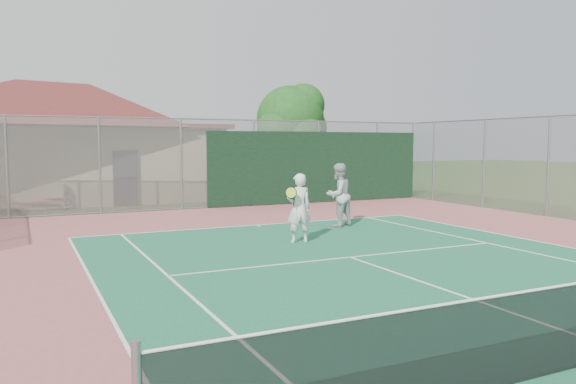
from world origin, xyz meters
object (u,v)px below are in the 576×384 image
object	(u,v)px
clubhouse	(60,131)
player_white_front	(299,208)
bleachers	(32,196)
player_grey_back	(338,196)
tree	(292,122)

from	to	relation	value
clubhouse	player_white_front	xyz separation A→B (m)	(4.70, -15.04, -2.23)
clubhouse	bleachers	world-z (taller)	clubhouse
player_grey_back	tree	bearing A→B (deg)	-123.99
bleachers	player_grey_back	world-z (taller)	player_grey_back
tree	player_white_front	world-z (taller)	tree
tree	player_grey_back	xyz separation A→B (m)	(-3.26, -9.90, -2.61)
player_white_front	player_grey_back	size ratio (longest dim) A/B	0.92
clubhouse	tree	xyz separation A→B (m)	(10.31, -3.16, 0.45)
bleachers	player_white_front	size ratio (longest dim) A/B	1.67
clubhouse	player_white_front	size ratio (longest dim) A/B	8.20
clubhouse	bleachers	size ratio (longest dim) A/B	4.90
tree	player_grey_back	bearing A→B (deg)	-108.24
tree	player_white_front	distance (m)	13.41
tree	clubhouse	bearing A→B (deg)	162.95
bleachers	tree	world-z (taller)	tree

